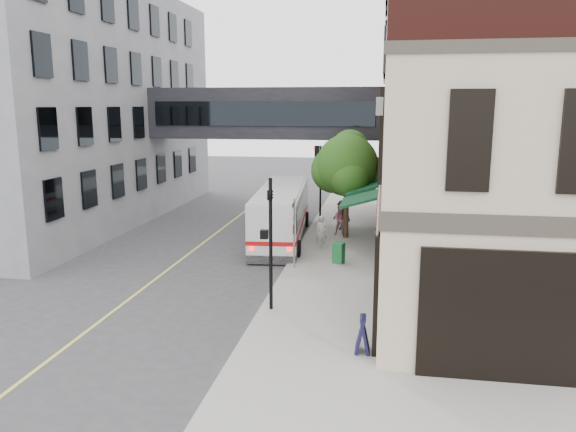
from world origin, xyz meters
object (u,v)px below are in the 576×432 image
(bus, at_px, (282,211))
(pedestrian_b, at_px, (341,220))
(pedestrian_c, at_px, (342,215))
(sandwich_board, at_px, (363,334))
(newspaper_box, at_px, (339,253))
(pedestrian_a, at_px, (322,232))

(bus, bearing_deg, pedestrian_b, 16.06)
(pedestrian_c, height_order, sandwich_board, pedestrian_c)
(bus, height_order, pedestrian_c, bus)
(pedestrian_b, bearing_deg, sandwich_board, -79.78)
(pedestrian_c, bearing_deg, sandwich_board, -56.01)
(newspaper_box, relative_size, sandwich_board, 0.87)
(newspaper_box, bearing_deg, pedestrian_b, 112.53)
(newspaper_box, bearing_deg, bus, 145.88)
(newspaper_box, xyz_separation_m, sandwich_board, (1.38, -8.99, 0.07))
(pedestrian_b, bearing_deg, pedestrian_c, 95.34)
(sandwich_board, bearing_deg, pedestrian_c, 95.21)
(bus, relative_size, pedestrian_a, 6.41)
(pedestrian_a, xyz_separation_m, pedestrian_b, (0.69, 3.02, 0.02))
(pedestrian_b, relative_size, sandwich_board, 1.58)
(bus, xyz_separation_m, newspaper_box, (3.36, -4.51, -0.93))
(pedestrian_c, bearing_deg, bus, -115.33)
(pedestrian_a, relative_size, newspaper_box, 1.78)
(pedestrian_a, height_order, sandwich_board, pedestrian_a)
(pedestrian_b, distance_m, newspaper_box, 5.41)
(pedestrian_c, bearing_deg, newspaper_box, -59.28)
(bus, relative_size, newspaper_box, 11.40)
(pedestrian_c, xyz_separation_m, newspaper_box, (0.36, -6.77, -0.38))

